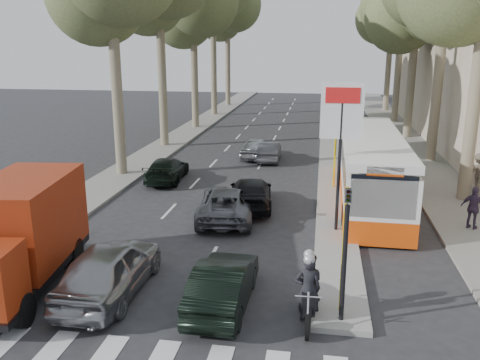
% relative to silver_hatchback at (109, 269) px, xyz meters
% --- Properties ---
extents(ground, '(120.00, 120.00, 0.00)m').
position_rel_silver_hatchback_xyz_m(ground, '(3.17, 0.87, -0.78)').
color(ground, '#28282B').
rests_on(ground, ground).
extents(sidewalk_right, '(3.20, 70.00, 0.12)m').
position_rel_silver_hatchback_xyz_m(sidewalk_right, '(11.77, 25.87, -0.72)').
color(sidewalk_right, gray).
rests_on(sidewalk_right, ground).
extents(median_left, '(2.40, 64.00, 0.12)m').
position_rel_silver_hatchback_xyz_m(median_left, '(-4.83, 28.87, -0.72)').
color(median_left, gray).
rests_on(median_left, ground).
extents(traffic_island, '(1.50, 26.00, 0.16)m').
position_rel_silver_hatchback_xyz_m(traffic_island, '(6.42, 11.87, -0.70)').
color(traffic_island, gray).
rests_on(traffic_island, ground).
extents(billboard, '(1.50, 12.10, 5.60)m').
position_rel_silver_hatchback_xyz_m(billboard, '(6.42, 5.87, 2.93)').
color(billboard, yellow).
rests_on(billboard, ground).
extents(traffic_light_island, '(0.16, 0.41, 3.60)m').
position_rel_silver_hatchback_xyz_m(traffic_light_island, '(6.42, -0.63, 1.71)').
color(traffic_light_island, black).
rests_on(traffic_light_island, ground).
extents(tree_l_c, '(7.40, 7.20, 13.71)m').
position_rel_silver_hatchback_xyz_m(tree_l_c, '(-4.61, 28.98, 9.26)').
color(tree_l_c, '#6B604C').
rests_on(tree_l_c, ground).
extents(tree_l_e, '(7.40, 7.20, 14.49)m').
position_rel_silver_hatchback_xyz_m(tree_l_e, '(-4.81, 44.98, 9.95)').
color(tree_l_e, '#6B604C').
rests_on(tree_l_e, ground).
extents(tree_r_c, '(7.40, 7.20, 13.32)m').
position_rel_silver_hatchback_xyz_m(tree_r_c, '(12.19, 26.98, 8.91)').
color(tree_r_c, '#6B604C').
rests_on(tree_r_c, ground).
extents(tree_r_e, '(7.40, 7.20, 14.10)m').
position_rel_silver_hatchback_xyz_m(tree_r_e, '(12.39, 42.98, 9.60)').
color(tree_r_e, '#6B604C').
rests_on(tree_r_e, ground).
extents(silver_hatchback, '(1.86, 4.58, 1.56)m').
position_rel_silver_hatchback_xyz_m(silver_hatchback, '(0.00, 0.00, 0.00)').
color(silver_hatchback, '#96999E').
rests_on(silver_hatchback, ground).
extents(dark_hatchback, '(1.43, 3.99, 1.31)m').
position_rel_silver_hatchback_xyz_m(dark_hatchback, '(3.29, -0.13, -0.13)').
color(dark_hatchback, black).
rests_on(dark_hatchback, ground).
extents(queue_car_a, '(2.61, 4.83, 1.29)m').
position_rel_silver_hatchback_xyz_m(queue_car_a, '(2.07, 6.87, -0.13)').
color(queue_car_a, '#53545B').
rests_on(queue_car_a, ground).
extents(queue_car_b, '(2.30, 4.59, 1.28)m').
position_rel_silver_hatchback_xyz_m(queue_car_b, '(2.82, 8.46, -0.14)').
color(queue_car_b, black).
rests_on(queue_car_b, ground).
extents(queue_car_c, '(1.78, 3.82, 1.27)m').
position_rel_silver_hatchback_xyz_m(queue_car_c, '(1.76, 18.24, -0.15)').
color(queue_car_c, '#9D9FA4').
rests_on(queue_car_c, ground).
extents(queue_car_d, '(1.33, 3.59, 1.17)m').
position_rel_silver_hatchback_xyz_m(queue_car_d, '(2.67, 17.61, -0.19)').
color(queue_car_d, '#45464C').
rests_on(queue_car_d, ground).
extents(queue_car_e, '(1.95, 4.24, 1.20)m').
position_rel_silver_hatchback_xyz_m(queue_car_e, '(-2.08, 12.14, -0.18)').
color(queue_car_e, black).
rests_on(queue_car_e, ground).
extents(red_truck, '(2.91, 6.07, 3.12)m').
position_rel_silver_hatchback_xyz_m(red_truck, '(-2.70, 0.03, 0.87)').
color(red_truck, black).
rests_on(red_truck, ground).
extents(city_bus, '(2.68, 11.55, 3.03)m').
position_rel_silver_hatchback_xyz_m(city_bus, '(7.97, 10.25, 0.82)').
color(city_bus, '#EB4C0D').
rests_on(city_bus, ground).
extents(motorcycle, '(0.80, 2.21, 1.87)m').
position_rel_silver_hatchback_xyz_m(motorcycle, '(5.56, -0.40, 0.07)').
color(motorcycle, black).
rests_on(motorcycle, ground).
extents(pedestrian_near, '(1.05, 0.93, 1.63)m').
position_rel_silver_hatchback_xyz_m(pedestrian_near, '(11.50, 6.88, 0.15)').
color(pedestrian_near, '#44324C').
rests_on(pedestrian_near, sidewalk_right).
extents(pedestrian_far, '(1.23, 0.71, 1.80)m').
position_rel_silver_hatchback_xyz_m(pedestrian_far, '(13.17, 12.40, 0.24)').
color(pedestrian_far, brown).
rests_on(pedestrian_far, sidewalk_right).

